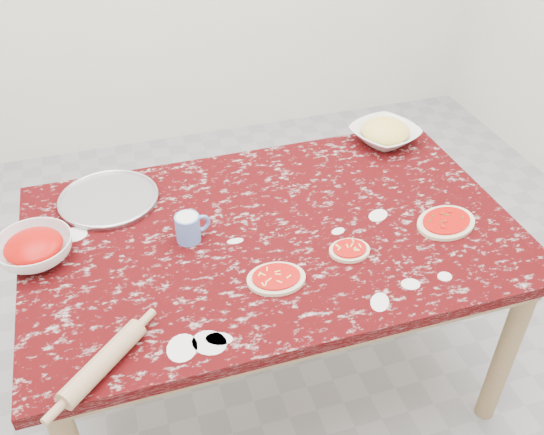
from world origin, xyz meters
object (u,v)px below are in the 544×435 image
at_px(pizza_tray, 109,199).
at_px(cheese_bowl, 385,135).
at_px(worktable, 272,248).
at_px(rolling_pin, 103,362).
at_px(sauce_bowl, 35,250).
at_px(flour_mug, 189,227).

distance_m(pizza_tray, cheese_bowl, 1.11).
height_order(worktable, rolling_pin, rolling_pin).
bearing_deg(worktable, pizza_tray, 147.12).
distance_m(worktable, sauce_bowl, 0.75).
bearing_deg(worktable, rolling_pin, -144.35).
height_order(worktable, flour_mug, flour_mug).
height_order(pizza_tray, rolling_pin, rolling_pin).
height_order(pizza_tray, flour_mug, flour_mug).
distance_m(pizza_tray, rolling_pin, 0.74).
xyz_separation_m(cheese_bowl, rolling_pin, (-1.18, -0.82, -0.00)).
bearing_deg(cheese_bowl, rolling_pin, -145.24).
xyz_separation_m(pizza_tray, rolling_pin, (-0.08, -0.74, 0.02)).
bearing_deg(rolling_pin, flour_mug, 55.36).
bearing_deg(pizza_tray, cheese_bowl, 4.24).
relative_size(worktable, cheese_bowl, 6.31).
bearing_deg(worktable, sauce_bowl, 173.78).
xyz_separation_m(pizza_tray, flour_mug, (0.23, -0.29, 0.04)).
distance_m(pizza_tray, sauce_bowl, 0.34).
height_order(cheese_bowl, flour_mug, flour_mug).
bearing_deg(cheese_bowl, flour_mug, -156.84).
relative_size(pizza_tray, flour_mug, 2.87).
relative_size(cheese_bowl, flour_mug, 2.15).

